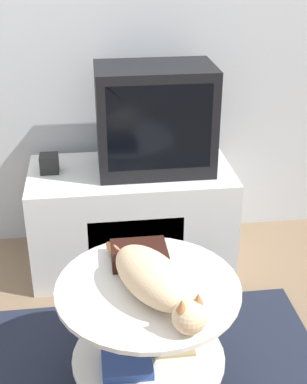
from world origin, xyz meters
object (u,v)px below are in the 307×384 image
object	(u,v)px
speaker	(49,163)
cat	(155,280)
tv	(155,119)
dvd_box	(139,254)

from	to	relation	value
speaker	cat	world-z (taller)	cat
tv	cat	size ratio (longest dim) A/B	1.00
speaker	dvd_box	world-z (taller)	speaker
tv	speaker	world-z (taller)	tv
tv	dvd_box	world-z (taller)	tv
dvd_box	cat	bearing A→B (deg)	-82.41
tv	cat	world-z (taller)	tv
cat	tv	bearing A→B (deg)	147.53
dvd_box	tv	bearing A→B (deg)	78.10
speaker	cat	size ratio (longest dim) A/B	0.16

